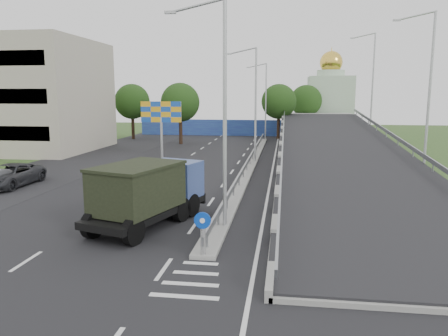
% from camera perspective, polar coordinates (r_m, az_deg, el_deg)
% --- Properties ---
extents(ground, '(160.00, 160.00, 0.00)m').
position_cam_1_polar(ground, '(14.96, -4.35, -14.84)').
color(ground, '#2D4C1E').
rests_on(ground, ground).
extents(road_surface, '(26.00, 90.00, 0.04)m').
position_cam_1_polar(road_surface, '(34.39, -2.13, -0.76)').
color(road_surface, black).
rests_on(road_surface, ground).
extents(parking_strip, '(8.00, 90.00, 0.05)m').
position_cam_1_polar(parking_strip, '(38.82, -21.38, -0.23)').
color(parking_strip, black).
rests_on(parking_strip, ground).
extents(median, '(1.00, 44.00, 0.20)m').
position_cam_1_polar(median, '(37.91, 3.40, 0.36)').
color(median, gray).
rests_on(median, ground).
extents(overpass_ramp, '(10.00, 50.00, 3.50)m').
position_cam_1_polar(overpass_ramp, '(37.83, 14.83, 2.56)').
color(overpass_ramp, gray).
rests_on(overpass_ramp, ground).
extents(median_guardrail, '(0.09, 44.00, 0.71)m').
position_cam_1_polar(median_guardrail, '(37.81, 3.41, 1.33)').
color(median_guardrail, gray).
rests_on(median_guardrail, median).
extents(sign_bollard, '(0.64, 0.23, 1.67)m').
position_cam_1_polar(sign_bollard, '(16.58, -2.77, -8.52)').
color(sign_bollard, black).
rests_on(sign_bollard, median).
extents(lamp_post_near, '(2.74, 0.18, 10.08)m').
position_cam_1_polar(lamp_post_near, '(19.51, -0.45, 8.50)').
color(lamp_post_near, '#B2B5B7').
rests_on(lamp_post_near, median).
extents(lamp_post_mid, '(2.74, 0.18, 10.08)m').
position_cam_1_polar(lamp_post_mid, '(39.40, 3.88, 9.04)').
color(lamp_post_mid, '#B2B5B7').
rests_on(lamp_post_mid, median).
extents(lamp_post_far, '(2.74, 0.18, 10.08)m').
position_cam_1_polar(lamp_post_far, '(59.37, 5.31, 9.21)').
color(lamp_post_far, '#B2B5B7').
rests_on(lamp_post_far, median).
extents(blue_wall, '(30.00, 0.50, 2.40)m').
position_cam_1_polar(blue_wall, '(65.86, 1.91, 5.27)').
color(blue_wall, '#293298').
rests_on(blue_wall, ground).
extents(church, '(7.00, 7.00, 13.80)m').
position_cam_1_polar(church, '(73.64, 13.64, 8.66)').
color(church, '#B2CCAD').
rests_on(church, ground).
extents(billboard, '(4.00, 0.24, 5.50)m').
position_cam_1_polar(billboard, '(43.04, -8.22, 6.85)').
color(billboard, '#B2B5B7').
rests_on(billboard, ground).
extents(tree_left_mid, '(4.80, 4.80, 7.60)m').
position_cam_1_polar(tree_left_mid, '(54.86, -5.74, 8.51)').
color(tree_left_mid, black).
rests_on(tree_left_mid, ground).
extents(tree_median_far, '(4.80, 4.80, 7.60)m').
position_cam_1_polar(tree_median_far, '(61.31, 7.18, 8.60)').
color(tree_median_far, black).
rests_on(tree_median_far, ground).
extents(tree_left_far, '(4.80, 4.80, 7.60)m').
position_cam_1_polar(tree_left_far, '(61.96, -11.91, 8.48)').
color(tree_left_far, black).
rests_on(tree_left_far, ground).
extents(tree_ramp_far, '(4.80, 4.80, 7.60)m').
position_cam_1_polar(tree_ramp_far, '(68.37, 10.66, 8.60)').
color(tree_ramp_far, black).
rests_on(tree_ramp_far, ground).
extents(dump_truck, '(4.48, 7.36, 3.05)m').
position_cam_1_polar(dump_truck, '(21.01, -9.78, -2.89)').
color(dump_truck, black).
rests_on(dump_truck, ground).
extents(parked_car_c, '(2.56, 5.49, 1.52)m').
position_cam_1_polar(parked_car_c, '(32.85, -26.19, -0.89)').
color(parked_car_c, '#2D2E32').
rests_on(parked_car_c, ground).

